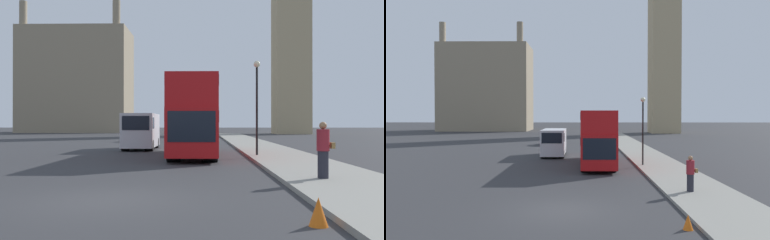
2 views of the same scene
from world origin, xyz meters
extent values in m
plane|color=#333335|center=(0.00, 0.00, 0.00)|extent=(300.00, 300.00, 0.00)
cube|color=gray|center=(6.89, 0.00, 0.07)|extent=(3.79, 120.00, 0.15)
cube|color=tan|center=(17.83, 62.46, 21.64)|extent=(5.80, 5.80, 43.28)
cube|color=gray|center=(-21.89, 73.01, 10.05)|extent=(20.49, 11.83, 20.09)
cylinder|color=gray|center=(-30.59, 67.98, 22.30)|extent=(1.42, 1.42, 4.42)
cylinder|color=gray|center=(-13.18, 67.98, 22.30)|extent=(1.42, 1.42, 4.42)
cube|color=#B71114|center=(1.97, 13.91, 1.48)|extent=(2.51, 10.10, 2.38)
cube|color=#B71114|center=(1.97, 13.91, 3.49)|extent=(2.51, 9.90, 1.65)
cube|color=black|center=(1.97, 13.91, 2.25)|extent=(2.55, 9.70, 0.55)
cube|color=black|center=(1.97, 13.91, 3.94)|extent=(2.55, 9.50, 0.55)
cube|color=black|center=(1.97, 8.84, 1.77)|extent=(2.21, 0.03, 1.43)
cylinder|color=black|center=(1.07, 10.37, 0.53)|extent=(0.70, 1.06, 1.06)
cylinder|color=black|center=(2.87, 10.37, 0.53)|extent=(0.70, 1.06, 1.06)
cylinder|color=black|center=(1.07, 17.44, 0.53)|extent=(0.70, 1.06, 1.06)
cylinder|color=black|center=(2.87, 17.44, 0.53)|extent=(0.70, 1.06, 1.06)
cube|color=silver|center=(-1.90, 20.10, 1.39)|extent=(2.14, 5.35, 2.36)
cube|color=black|center=(-1.90, 17.41, 1.91)|extent=(1.82, 0.02, 0.94)
cube|color=black|center=(-1.90, 18.36, 1.91)|extent=(2.17, 0.96, 0.76)
cylinder|color=black|center=(-2.70, 18.28, 0.39)|extent=(0.53, 0.78, 0.78)
cylinder|color=black|center=(-1.10, 18.28, 0.39)|extent=(0.53, 0.78, 0.78)
cylinder|color=black|center=(-2.70, 21.92, 0.39)|extent=(0.53, 0.78, 0.78)
cylinder|color=black|center=(-1.10, 21.92, 0.39)|extent=(0.53, 0.78, 0.78)
cylinder|color=#23232D|center=(6.34, 3.21, 0.59)|extent=(0.34, 0.34, 0.88)
cylinder|color=maroon|center=(6.34, 3.21, 1.38)|extent=(0.41, 0.41, 0.70)
sphere|color=#9E704C|center=(6.34, 3.21, 1.85)|extent=(0.24, 0.24, 0.24)
cube|color=olive|center=(6.64, 3.21, 1.21)|extent=(0.12, 0.24, 0.20)
cylinder|color=black|center=(5.51, 13.05, 2.58)|extent=(0.12, 0.12, 4.86)
sphere|color=beige|center=(5.51, 13.05, 5.19)|extent=(0.36, 0.36, 0.36)
cube|color=silver|center=(-3.47, 32.85, 0.55)|extent=(1.71, 4.22, 0.75)
cube|color=black|center=(-3.47, 32.95, 1.21)|extent=(1.54, 2.03, 0.59)
cylinder|color=black|center=(-4.14, 31.50, 0.35)|extent=(0.38, 0.69, 0.69)
cylinder|color=black|center=(-2.80, 31.50, 0.35)|extent=(0.38, 0.69, 0.69)
cylinder|color=black|center=(-4.14, 34.20, 0.35)|extent=(0.38, 0.69, 0.69)
cylinder|color=black|center=(-2.80, 34.20, 0.35)|extent=(0.38, 0.69, 0.69)
cone|color=orange|center=(4.59, -2.60, 0.28)|extent=(0.36, 0.36, 0.55)
camera|label=1|loc=(2.38, -10.67, 1.96)|focal=40.00mm
camera|label=2|loc=(0.85, -15.82, 4.14)|focal=35.00mm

